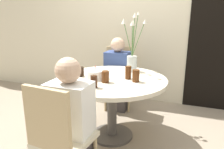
# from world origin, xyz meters

# --- Properties ---
(ground_plane) EXTENTS (16.00, 16.00, 0.00)m
(ground_plane) POSITION_xyz_m (0.00, 0.00, 0.00)
(ground_plane) COLOR gray
(wall_back) EXTENTS (8.00, 0.05, 2.60)m
(wall_back) POSITION_xyz_m (0.00, 1.30, 1.30)
(wall_back) COLOR beige
(wall_back) RESTS_ON ground_plane
(doorway_panel) EXTENTS (0.90, 0.01, 2.05)m
(doorway_panel) POSITION_xyz_m (1.17, 1.27, 1.02)
(doorway_panel) COLOR black
(doorway_panel) RESTS_ON ground_plane
(dining_table) EXTENTS (1.19, 1.19, 0.71)m
(dining_table) POSITION_xyz_m (0.00, 0.00, 0.59)
(dining_table) COLOR beige
(dining_table) RESTS_ON ground_plane
(chair_right_flank) EXTENTS (0.49, 0.49, 0.91)m
(chair_right_flank) POSITION_xyz_m (-0.23, 0.90, 0.51)
(chair_right_flank) COLOR beige
(chair_right_flank) RESTS_ON ground_plane
(chair_near_front) EXTENTS (0.44, 0.44, 0.91)m
(chair_near_front) POSITION_xyz_m (-0.09, -0.92, 0.51)
(chair_near_front) COLOR beige
(chair_near_front) RESTS_ON ground_plane
(birthday_cake) EXTENTS (0.22, 0.22, 0.14)m
(birthday_cake) POSITION_xyz_m (-0.16, -0.07, 0.75)
(birthday_cake) COLOR white
(birthday_cake) RESTS_ON dining_table
(flower_vase) EXTENTS (0.28, 0.37, 0.71)m
(flower_vase) POSITION_xyz_m (0.12, 0.38, 0.94)
(flower_vase) COLOR silver
(flower_vase) RESTS_ON dining_table
(side_plate) EXTENTS (0.22, 0.22, 0.01)m
(side_plate) POSITION_xyz_m (-0.21, 0.30, 0.71)
(side_plate) COLOR white
(side_plate) RESTS_ON dining_table
(drink_glass_0) EXTENTS (0.07, 0.07, 0.13)m
(drink_glass_0) POSITION_xyz_m (0.28, -0.04, 0.77)
(drink_glass_0) COLOR #51280F
(drink_glass_0) RESTS_ON dining_table
(drink_glass_1) EXTENTS (0.08, 0.08, 0.10)m
(drink_glass_1) POSITION_xyz_m (-0.36, -0.05, 0.76)
(drink_glass_1) COLOR black
(drink_glass_1) RESTS_ON dining_table
(drink_glass_2) EXTENTS (0.08, 0.08, 0.12)m
(drink_glass_2) POSITION_xyz_m (-0.01, -0.17, 0.77)
(drink_glass_2) COLOR #51280F
(drink_glass_2) RESTS_ON dining_table
(drink_glass_3) EXTENTS (0.07, 0.07, 0.14)m
(drink_glass_3) POSITION_xyz_m (0.17, 0.03, 0.78)
(drink_glass_3) COLOR #51280F
(drink_glass_3) RESTS_ON dining_table
(drink_glass_4) EXTENTS (0.06, 0.06, 0.12)m
(drink_glass_4) POSITION_xyz_m (-0.05, -0.36, 0.77)
(drink_glass_4) COLOR #33190C
(drink_glass_4) RESTS_ON dining_table
(person_woman) EXTENTS (0.34, 0.24, 1.07)m
(person_woman) POSITION_xyz_m (-0.19, 0.74, 0.50)
(person_woman) COLOR #383333
(person_woman) RESTS_ON ground_plane
(person_guest) EXTENTS (0.34, 0.24, 1.07)m
(person_guest) POSITION_xyz_m (-0.07, -0.76, 0.50)
(person_guest) COLOR #383333
(person_guest) RESTS_ON ground_plane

